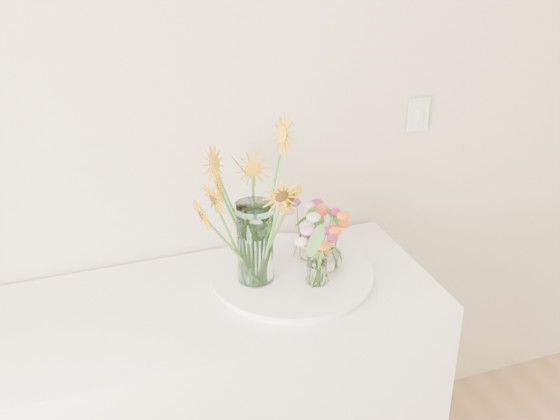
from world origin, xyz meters
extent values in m
cube|color=white|center=(-0.45, 1.93, 0.45)|extent=(1.40, 0.60, 0.90)
cylinder|color=white|center=(-0.18, 1.95, 0.91)|extent=(0.50, 0.50, 0.02)
cylinder|color=#AAD0D4|center=(-0.30, 1.95, 1.06)|extent=(0.14, 0.14, 0.27)
cylinder|color=white|center=(-0.13, 1.87, 0.98)|extent=(0.07, 0.07, 0.11)
cylinder|color=white|center=(-0.09, 2.02, 0.98)|extent=(0.09, 0.09, 0.12)
camera|label=1|loc=(-0.86, 0.16, 2.10)|focal=45.00mm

